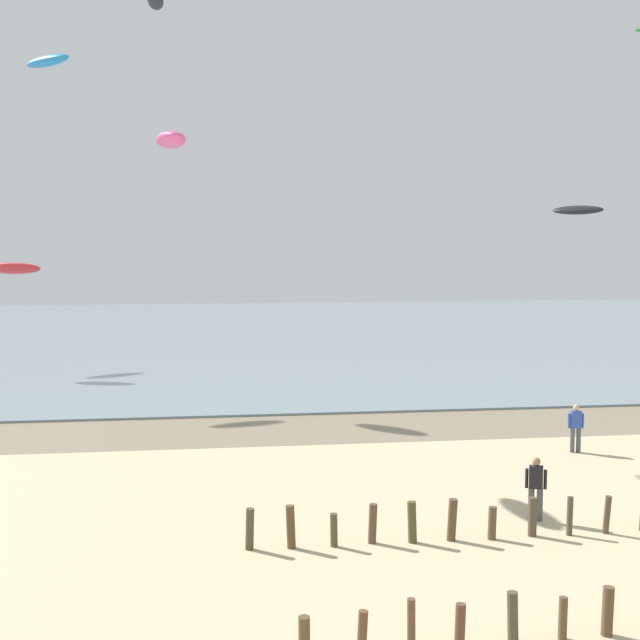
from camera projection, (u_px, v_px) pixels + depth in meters
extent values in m
cube|color=#84755B|center=(245.00, 431.00, 34.09)|extent=(120.00, 5.53, 0.01)
cube|color=gray|center=(222.00, 333.00, 71.35)|extent=(160.00, 70.00, 0.10)
cylinder|color=brown|center=(304.00, 635.00, 15.48)|extent=(0.22, 0.25, 0.72)
cylinder|color=brown|center=(362.00, 632.00, 15.52)|extent=(0.21, 0.18, 0.80)
cylinder|color=brown|center=(411.00, 623.00, 15.74)|extent=(0.17, 0.18, 0.93)
cylinder|color=brown|center=(460.00, 625.00, 15.78)|extent=(0.22, 0.21, 0.82)
cylinder|color=#4D4232|center=(513.00, 616.00, 16.01)|extent=(0.23, 0.20, 0.94)
cylinder|color=brown|center=(563.00, 618.00, 16.09)|extent=(0.19, 0.20, 0.81)
cylinder|color=brown|center=(608.00, 611.00, 16.24)|extent=(0.24, 0.22, 0.94)
cylinder|color=#4B422C|center=(250.00, 529.00, 20.79)|extent=(0.22, 0.25, 1.03)
cylinder|color=brown|center=(291.00, 527.00, 20.90)|extent=(0.25, 0.21, 1.06)
cylinder|color=#4E432D|center=(334.00, 530.00, 21.01)|extent=(0.19, 0.21, 0.84)
cylinder|color=brown|center=(373.00, 524.00, 21.25)|extent=(0.23, 0.22, 1.00)
cylinder|color=#4D4827|center=(412.00, 522.00, 21.30)|extent=(0.25, 0.23, 1.04)
cylinder|color=brown|center=(452.00, 520.00, 21.43)|extent=(0.26, 0.26, 1.07)
cylinder|color=brown|center=(492.00, 523.00, 21.55)|extent=(0.23, 0.22, 0.83)
cylinder|color=#4F402F|center=(533.00, 517.00, 21.77)|extent=(0.22, 0.22, 0.99)
cylinder|color=#4B4632|center=(570.00, 516.00, 21.86)|extent=(0.19, 0.20, 0.99)
cylinder|color=brown|center=(607.00, 515.00, 21.96)|extent=(0.20, 0.21, 0.99)
cylinder|color=#4C4C56|center=(540.00, 505.00, 22.98)|extent=(0.16, 0.16, 0.88)
cylinder|color=#4C4C56|center=(531.00, 504.00, 23.04)|extent=(0.16, 0.16, 0.88)
cube|color=black|center=(536.00, 477.00, 22.94)|extent=(0.42, 0.35, 0.60)
sphere|color=#9E7051|center=(536.00, 462.00, 22.90)|extent=(0.22, 0.22, 0.22)
cylinder|color=black|center=(545.00, 480.00, 22.88)|extent=(0.09, 0.09, 0.52)
cylinder|color=black|center=(527.00, 478.00, 23.01)|extent=(0.09, 0.09, 0.52)
cylinder|color=#4C4C56|center=(578.00, 440.00, 30.55)|extent=(0.16, 0.16, 0.88)
cylinder|color=#4C4C56|center=(572.00, 440.00, 30.54)|extent=(0.16, 0.16, 0.88)
cube|color=#2D4CA5|center=(576.00, 419.00, 30.48)|extent=(0.38, 0.26, 0.60)
sphere|color=tan|center=(576.00, 408.00, 30.45)|extent=(0.22, 0.22, 0.22)
cylinder|color=#2D4CA5|center=(583.00, 421.00, 30.49)|extent=(0.09, 0.09, 0.52)
cylinder|color=#2D4CA5|center=(569.00, 421.00, 30.48)|extent=(0.09, 0.09, 0.52)
ellipsoid|color=#E54C99|center=(171.00, 140.00, 29.16)|extent=(1.44, 3.06, 0.59)
ellipsoid|color=black|center=(155.00, 1.00, 35.26)|extent=(1.01, 2.22, 0.62)
ellipsoid|color=black|center=(578.00, 210.00, 47.61)|extent=(2.82, 2.38, 0.71)
ellipsoid|color=#2384D1|center=(47.00, 61.00, 42.59)|extent=(3.08, 3.22, 0.73)
ellipsoid|color=red|center=(13.00, 268.00, 48.02)|extent=(3.41, 1.88, 0.92)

